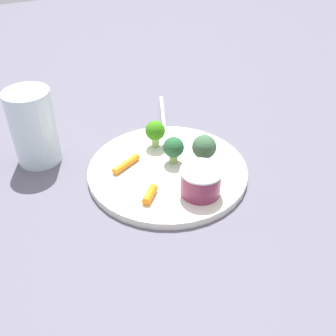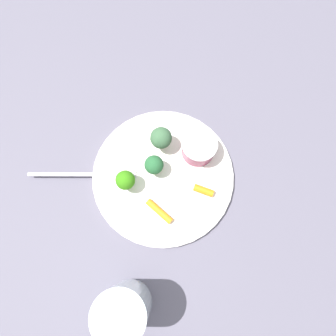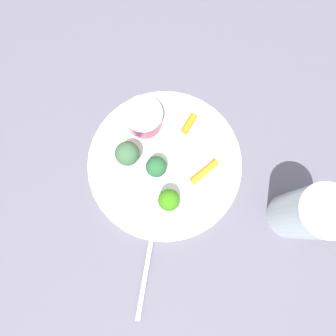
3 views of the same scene
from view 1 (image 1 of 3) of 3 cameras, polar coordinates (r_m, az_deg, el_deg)
name	(u,v)px [view 1 (image 1 of 3)]	position (r m, az deg, el deg)	size (l,w,h in m)	color
ground_plane	(168,173)	(0.65, -0.06, -0.77)	(2.40, 2.40, 0.00)	#575463
plate	(168,170)	(0.65, -0.06, -0.35)	(0.26, 0.26, 0.01)	silver
sauce_cup	(201,181)	(0.59, 4.75, -1.95)	(0.06, 0.06, 0.04)	#802D4B
broccoli_floret_0	(174,148)	(0.64, 0.81, 2.91)	(0.03, 0.03, 0.05)	#86B45B
broccoli_floret_1	(204,147)	(0.63, 5.25, 2.97)	(0.04, 0.04, 0.06)	#92C662
broccoli_floret_2	(155,131)	(0.68, -1.87, 5.31)	(0.03, 0.03, 0.05)	#9AC26D
carrot_stick_0	(126,164)	(0.65, -6.07, 0.59)	(0.01, 0.01, 0.06)	orange
carrot_stick_1	(150,194)	(0.59, -2.62, -3.84)	(0.01, 0.01, 0.04)	orange
fork	(163,122)	(0.77, -0.66, 6.72)	(0.19, 0.09, 0.00)	#BFB9C2
drinking_glass	(34,127)	(0.69, -18.85, 5.60)	(0.07, 0.07, 0.13)	silver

